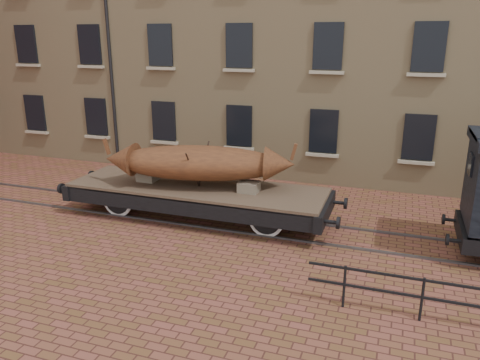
% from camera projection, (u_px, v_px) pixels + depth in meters
% --- Properties ---
extents(ground, '(90.00, 90.00, 0.00)m').
position_uv_depth(ground, '(262.00, 226.00, 14.77)').
color(ground, brown).
extents(warehouse_cream, '(40.00, 10.19, 14.00)m').
position_uv_depth(warehouse_cream, '(393.00, 7.00, 20.78)').
color(warehouse_cream, tan).
rests_on(warehouse_cream, ground).
extents(rail_track, '(30.00, 1.52, 0.06)m').
position_uv_depth(rail_track, '(262.00, 226.00, 14.76)').
color(rail_track, '#59595E').
rests_on(rail_track, ground).
extents(flatcar_wagon, '(9.45, 2.56, 1.43)m').
position_uv_depth(flatcar_wagon, '(197.00, 192.00, 15.20)').
color(flatcar_wagon, brown).
rests_on(flatcar_wagon, ground).
extents(iron_boat, '(6.19, 2.81, 1.51)m').
position_uv_depth(iron_boat, '(198.00, 163.00, 14.88)').
color(iron_boat, brown).
rests_on(iron_boat, flatcar_wagon).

